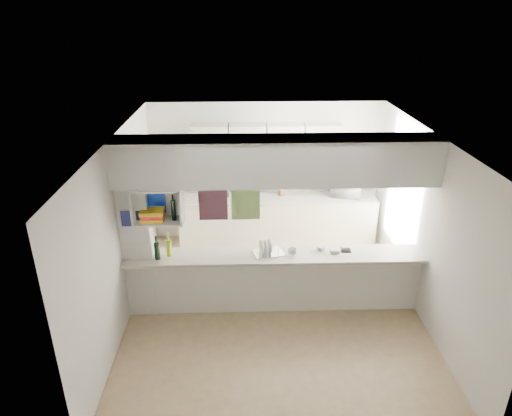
{
  "coord_description": "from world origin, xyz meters",
  "views": [
    {
      "loc": [
        -0.44,
        -5.59,
        4.11
      ],
      "look_at": [
        -0.25,
        0.5,
        1.42
      ],
      "focal_mm": 32.0,
      "sensor_mm": 36.0,
      "label": 1
    }
  ],
  "objects_px": {
    "dish_rack": "(268,248)",
    "wine_bottles": "(163,249)",
    "microwave": "(346,188)",
    "bowl": "(346,179)"
  },
  "relations": [
    {
      "from": "dish_rack",
      "to": "wine_bottles",
      "type": "height_order",
      "value": "wine_bottles"
    },
    {
      "from": "microwave",
      "to": "bowl",
      "type": "height_order",
      "value": "bowl"
    },
    {
      "from": "wine_bottles",
      "to": "microwave",
      "type": "bearing_deg",
      "value": 35.74
    },
    {
      "from": "bowl",
      "to": "dish_rack",
      "type": "distance_m",
      "value": 2.6
    },
    {
      "from": "microwave",
      "to": "dish_rack",
      "type": "bearing_deg",
      "value": 68.71
    },
    {
      "from": "dish_rack",
      "to": "wine_bottles",
      "type": "xyz_separation_m",
      "value": [
        -1.46,
        -0.07,
        0.05
      ]
    },
    {
      "from": "microwave",
      "to": "dish_rack",
      "type": "relative_size",
      "value": 1.15
    },
    {
      "from": "wine_bottles",
      "to": "dish_rack",
      "type": "bearing_deg",
      "value": 2.61
    },
    {
      "from": "bowl",
      "to": "dish_rack",
      "type": "relative_size",
      "value": 0.49
    },
    {
      "from": "bowl",
      "to": "wine_bottles",
      "type": "height_order",
      "value": "wine_bottles"
    }
  ]
}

